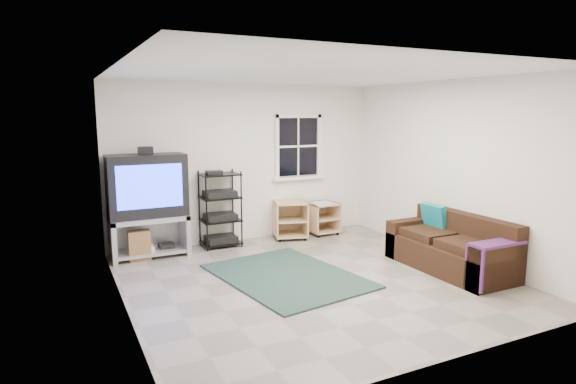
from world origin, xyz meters
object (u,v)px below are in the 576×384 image
side_table_left (290,218)px  side_table_right (321,216)px  av_rack (220,214)px  sofa (452,249)px  tv_unit (147,197)px

side_table_left → side_table_right: side_table_left is taller
av_rack → sofa: 3.53m
tv_unit → side_table_right: size_ratio=2.83×
av_rack → side_table_left: (1.24, -0.01, -0.19)m
av_rack → sofa: av_rack is taller
tv_unit → av_rack: bearing=3.0°
tv_unit → side_table_left: (2.37, 0.05, -0.56)m
side_table_left → side_table_right: (0.63, 0.00, -0.02)m
av_rack → sofa: bearing=-45.6°
av_rack → side_table_left: av_rack is taller
side_table_left → side_table_right: bearing=0.3°
tv_unit → side_table_right: bearing=1.0°
sofa → side_table_right: bearing=103.5°
side_table_left → side_table_right: 0.63m
tv_unit → sofa: size_ratio=0.91×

